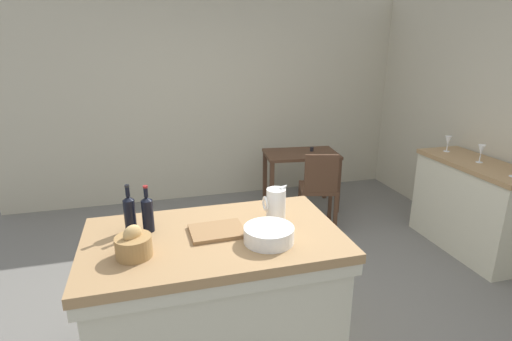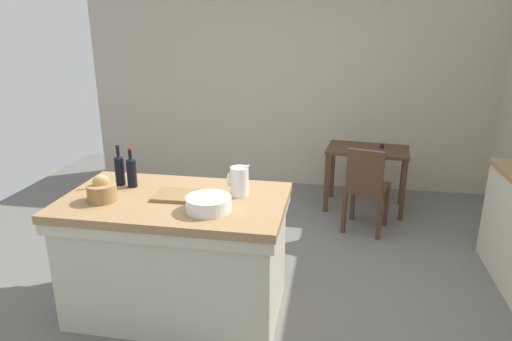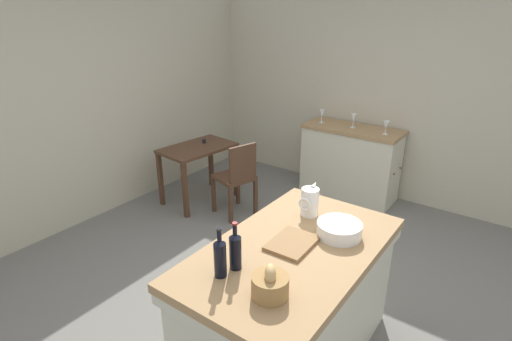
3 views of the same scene
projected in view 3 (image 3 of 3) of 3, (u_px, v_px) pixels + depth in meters
name	position (u px, v px, depth m)	size (l,w,h in m)	color
ground_plane	(276.00, 295.00, 3.52)	(6.76, 6.76, 0.00)	#66635E
wall_back	(81.00, 108.00, 4.44)	(5.32, 0.12, 2.60)	#B2AA93
wall_right	(394.00, 97.00, 4.97)	(0.12, 5.20, 2.60)	#B2AA93
island_table	(291.00, 300.00, 2.74)	(1.58, 0.93, 0.91)	#99754C
side_cabinet	(350.00, 162.00, 5.22)	(0.52, 1.24, 0.93)	#99754C
writing_desk	(198.00, 155.00, 5.03)	(0.96, 0.66, 0.78)	#472D1E
wooden_chair	(237.00, 176.00, 4.70)	(0.49, 0.49, 0.91)	#472D1E
pitcher	(310.00, 202.00, 2.95)	(0.17, 0.13, 0.25)	white
wash_bowl	(339.00, 229.00, 2.70)	(0.30, 0.30, 0.10)	white
bread_basket	(270.00, 285.00, 2.13)	(0.20, 0.20, 0.19)	olive
cutting_board	(292.00, 243.00, 2.61)	(0.33, 0.26, 0.02)	olive
wine_bottle_dark	(235.00, 250.00, 2.33)	(0.07, 0.07, 0.30)	black
wine_bottle_amber	(220.00, 257.00, 2.27)	(0.07, 0.07, 0.31)	black
wine_glass_far_left	(386.00, 125.00, 4.74)	(0.07, 0.07, 0.16)	white
wine_glass_left	(353.00, 118.00, 5.01)	(0.07, 0.07, 0.18)	white
wine_glass_middle	(322.00, 114.00, 5.22)	(0.07, 0.07, 0.17)	white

